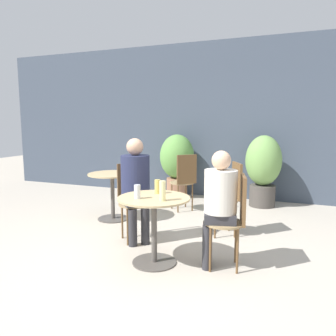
% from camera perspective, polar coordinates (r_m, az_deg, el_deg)
% --- Properties ---
extents(ground_plane, '(20.00, 20.00, 0.00)m').
position_cam_1_polar(ground_plane, '(3.54, -3.14, -16.50)').
color(ground_plane, '#B2A899').
extents(storefront_wall, '(10.00, 0.06, 3.00)m').
position_cam_1_polar(storefront_wall, '(6.46, 9.32, 8.16)').
color(storefront_wall, '#3D4756').
rests_on(storefront_wall, ground_plane).
extents(cafe_table_near, '(0.75, 0.75, 0.71)m').
position_cam_1_polar(cafe_table_near, '(3.42, -2.45, -8.24)').
color(cafe_table_near, '#514C47').
rests_on(cafe_table_near, ground_plane).
extents(cafe_table_far, '(0.72, 0.72, 0.71)m').
position_cam_1_polar(cafe_table_far, '(5.01, -9.65, -3.19)').
color(cafe_table_far, '#514C47').
rests_on(cafe_table_far, ground_plane).
extents(bistro_chair_0, '(0.43, 0.41, 0.95)m').
position_cam_1_polar(bistro_chair_0, '(3.35, 11.42, -7.72)').
color(bistro_chair_0, '#997F56').
rests_on(bistro_chair_0, ground_plane).
extents(bistro_chair_1, '(0.46, 0.46, 0.95)m').
position_cam_1_polar(bistro_chair_1, '(4.15, -6.20, -4.56)').
color(bistro_chair_1, '#997F56').
rests_on(bistro_chair_1, ground_plane).
extents(bistro_chair_2, '(0.46, 0.46, 0.95)m').
position_cam_1_polar(bistro_chair_2, '(5.38, 2.89, -1.64)').
color(bistro_chair_2, '#997F56').
rests_on(bistro_chair_2, ground_plane).
extents(bistro_chair_3, '(0.45, 0.44, 0.95)m').
position_cam_1_polar(bistro_chair_3, '(4.34, 10.78, -4.11)').
color(bistro_chair_3, '#997F56').
rests_on(bistro_chair_3, ground_plane).
extents(seated_person_0, '(0.37, 0.34, 1.19)m').
position_cam_1_polar(seated_person_0, '(3.31, 8.87, -5.23)').
color(seated_person_0, '#2D2D33').
rests_on(seated_person_0, ground_plane).
extents(seated_person_1, '(0.44, 0.44, 1.28)m').
position_cam_1_polar(seated_person_1, '(3.97, -5.65, -2.33)').
color(seated_person_1, '#2D2D33').
rests_on(seated_person_1, ground_plane).
extents(beer_glass_0, '(0.06, 0.06, 0.15)m').
position_cam_1_polar(beer_glass_0, '(3.52, -1.85, -3.26)').
color(beer_glass_0, '#DBC65B').
rests_on(beer_glass_0, cafe_table_near).
extents(beer_glass_1, '(0.06, 0.06, 0.14)m').
position_cam_1_polar(beer_glass_1, '(3.30, -5.37, -4.14)').
color(beer_glass_1, silver).
rests_on(beer_glass_1, cafe_table_near).
extents(beer_glass_2, '(0.06, 0.06, 0.20)m').
position_cam_1_polar(beer_glass_2, '(3.20, -0.96, -3.99)').
color(beer_glass_2, beige).
rests_on(beer_glass_2, cafe_table_near).
extents(potted_plant_0, '(0.66, 0.66, 1.23)m').
position_cam_1_polar(potted_plant_0, '(6.36, 1.58, 1.23)').
color(potted_plant_0, '#93664C').
rests_on(potted_plant_0, ground_plane).
extents(potted_plant_1, '(0.62, 0.62, 1.25)m').
position_cam_1_polar(potted_plant_1, '(5.93, 16.26, 0.18)').
color(potted_plant_1, '#47423D').
rests_on(potted_plant_1, ground_plane).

